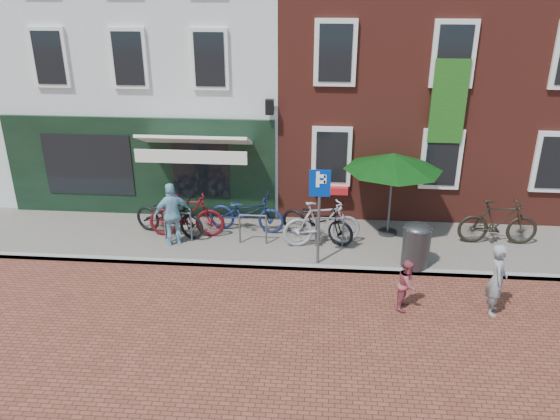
# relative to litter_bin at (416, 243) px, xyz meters

# --- Properties ---
(ground) EXTENTS (80.00, 80.00, 0.00)m
(ground) POSITION_rel_litter_bin_xyz_m (-2.58, -0.30, -0.73)
(ground) COLOR brown
(sidewalk) EXTENTS (24.00, 3.00, 0.10)m
(sidewalk) POSITION_rel_litter_bin_xyz_m (-1.58, 1.20, -0.68)
(sidewalk) COLOR slate
(sidewalk) RESTS_ON ground
(building_stucco) EXTENTS (8.00, 8.00, 9.00)m
(building_stucco) POSITION_rel_litter_bin_xyz_m (-7.58, 6.70, 3.77)
(building_stucco) COLOR silver
(building_stucco) RESTS_ON ground
(building_brick_mid) EXTENTS (6.00, 8.00, 10.00)m
(building_brick_mid) POSITION_rel_litter_bin_xyz_m (-0.58, 6.70, 4.27)
(building_brick_mid) COLOR maroon
(building_brick_mid) RESTS_ON ground
(litter_bin) EXTENTS (0.66, 0.66, 1.21)m
(litter_bin) POSITION_rel_litter_bin_xyz_m (0.00, 0.00, 0.00)
(litter_bin) COLOR #38393B
(litter_bin) RESTS_ON sidewalk
(parking_sign) EXTENTS (0.50, 0.08, 2.43)m
(parking_sign) POSITION_rel_litter_bin_xyz_m (-2.36, -0.06, 1.03)
(parking_sign) COLOR #4C4C4F
(parking_sign) RESTS_ON sidewalk
(parasol) EXTENTS (2.60, 2.60, 2.41)m
(parasol) POSITION_rel_litter_bin_xyz_m (-0.48, 1.80, 1.54)
(parasol) COLOR #4C4C4F
(parasol) RESTS_ON sidewalk
(woman) EXTENTS (0.49, 0.64, 1.59)m
(woman) POSITION_rel_litter_bin_xyz_m (1.40, -1.75, 0.07)
(woman) COLOR gray
(woman) RESTS_ON ground
(boy) EXTENTS (0.61, 0.67, 1.14)m
(boy) POSITION_rel_litter_bin_xyz_m (-0.42, -1.73, -0.16)
(boy) COLOR #9B404A
(boy) RESTS_ON ground
(cafe_person) EXTENTS (1.07, 0.85, 1.69)m
(cafe_person) POSITION_rel_litter_bin_xyz_m (-6.14, 0.70, 0.22)
(cafe_person) COLOR #80BAD0
(cafe_person) RESTS_ON sidewalk
(bicycle_0) EXTENTS (2.23, 1.34, 1.11)m
(bicycle_0) POSITION_rel_litter_bin_xyz_m (-6.40, 1.26, -0.07)
(bicycle_0) COLOR black
(bicycle_0) RESTS_ON sidewalk
(bicycle_1) EXTENTS (2.07, 0.66, 1.23)m
(bicycle_1) POSITION_rel_litter_bin_xyz_m (-5.91, 1.20, -0.01)
(bicycle_1) COLOR #590D12
(bicycle_1) RESTS_ON sidewalk
(bicycle_2) EXTENTS (2.18, 0.96, 1.11)m
(bicycle_2) POSITION_rel_litter_bin_xyz_m (-4.36, 1.68, -0.07)
(bicycle_2) COLOR #16214F
(bicycle_2) RESTS_ON sidewalk
(bicycle_3) EXTENTS (2.12, 1.01, 1.23)m
(bicycle_3) POSITION_rel_litter_bin_xyz_m (-2.28, 0.96, -0.01)
(bicycle_3) COLOR #9D9D9F
(bicycle_3) RESTS_ON sidewalk
(bicycle_4) EXTENTS (2.22, 1.60, 1.11)m
(bicycle_4) POSITION_rel_litter_bin_xyz_m (-2.40, 1.27, -0.07)
(bicycle_4) COLOR black
(bicycle_4) RESTS_ON sidewalk
(bicycle_5) EXTENTS (2.06, 0.61, 1.23)m
(bicycle_5) POSITION_rel_litter_bin_xyz_m (2.31, 1.43, -0.01)
(bicycle_5) COLOR black
(bicycle_5) RESTS_ON sidewalk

